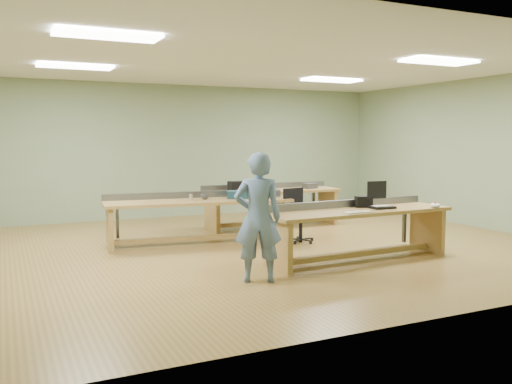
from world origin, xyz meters
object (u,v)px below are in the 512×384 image
workbench_mid (198,211)px  camera_bag (364,202)px  mug (205,196)px  person (258,218)px  workbench_front (357,222)px  laptop_base (382,207)px  drinks_can (191,197)px  parts_bin_grey (268,193)px  workbench_back (272,199)px  parts_bin_teal (238,195)px  task_chair (299,222)px

workbench_mid → camera_bag: (1.94, -2.02, 0.27)m
mug → person: bearing=-95.7°
workbench_front → laptop_base: workbench_front is taller
workbench_front → camera_bag: size_ratio=12.07×
camera_bag → drinks_can: 2.88m
workbench_mid → person: 2.71m
camera_bag → parts_bin_grey: bearing=128.1°
camera_bag → drinks_can: size_ratio=2.27×
laptop_base → mug: bearing=134.5°
workbench_front → parts_bin_grey: (-0.36, 2.21, 0.25)m
laptop_base → camera_bag: size_ratio=1.37×
person → laptop_base: person is taller
workbench_back → parts_bin_grey: parts_bin_grey is taller
mug → workbench_mid: bearing=173.2°
workbench_back → mug: workbench_back is taller
parts_bin_teal → drinks_can: bearing=177.6°
workbench_front → mug: 2.71m
camera_bag → parts_bin_teal: camera_bag is taller
workbench_mid → workbench_back: size_ratio=1.14×
person → mug: person is taller
parts_bin_teal → task_chair: bearing=-30.9°
workbench_back → drinks_can: 2.38m
parts_bin_teal → drinks_can: (-0.84, 0.04, -0.01)m
workbench_front → parts_bin_teal: 2.36m
laptop_base → task_chair: 1.75m
person → drinks_can: 2.65m
workbench_front → workbench_back: 3.28m
drinks_can → task_chair: bearing=-18.4°
workbench_back → task_chair: task_chair is taller
workbench_front → mug: size_ratio=21.91×
workbench_mid → drinks_can: size_ratio=29.79×
person → camera_bag: (2.09, 0.67, 0.02)m
person → parts_bin_teal: bearing=-86.7°
laptop_base → drinks_can: 3.15m
mug → drinks_can: 0.26m
workbench_mid → task_chair: bearing=-14.5°
mug → workbench_back: bearing=30.5°
person → mug: bearing=-74.4°
workbench_front → workbench_mid: same height
workbench_back → parts_bin_teal: bearing=-137.8°
laptop_base → parts_bin_teal: (-1.40, 2.18, 0.05)m
parts_bin_grey → mug: bearing=-179.1°
workbench_mid → parts_bin_grey: parts_bin_grey is taller
workbench_front → laptop_base: (0.41, -0.05, 0.21)m
workbench_front → workbench_mid: size_ratio=0.92×
workbench_mid → laptop_base: size_ratio=9.55×
workbench_back → camera_bag: size_ratio=11.55×
camera_bag → parts_bin_teal: (-1.24, 1.95, -0.02)m
workbench_back → camera_bag: 3.10m
workbench_mid → parts_bin_grey: bearing=6.9°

